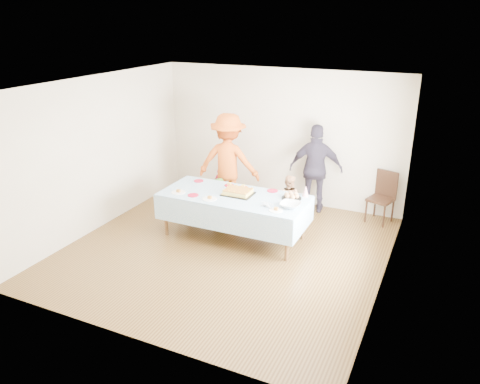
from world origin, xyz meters
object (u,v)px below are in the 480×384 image
object	(u,v)px
party_table	(234,198)
dining_chair	(383,194)
birthday_cake	(238,192)
adult_left	(228,162)

from	to	relation	value
party_table	dining_chair	bearing A→B (deg)	38.91
birthday_cake	adult_left	world-z (taller)	adult_left
adult_left	dining_chair	bearing A→B (deg)	-176.44
birthday_cake	dining_chair	size ratio (longest dim) A/B	0.53
birthday_cake	dining_chair	bearing A→B (deg)	38.55
party_table	birthday_cake	distance (m)	0.13
dining_chair	adult_left	world-z (taller)	adult_left
birthday_cake	adult_left	bearing A→B (deg)	123.24
birthday_cake	dining_chair	xyz separation A→B (m)	(2.16, 1.73, -0.29)
party_table	dining_chair	size ratio (longest dim) A/B	2.60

